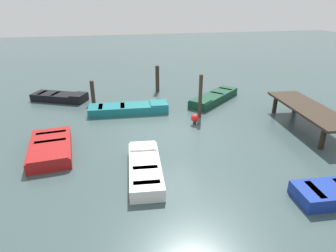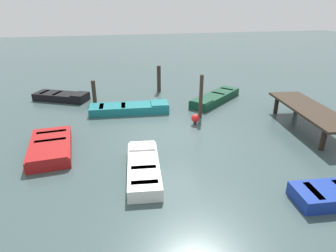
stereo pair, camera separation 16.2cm
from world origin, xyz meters
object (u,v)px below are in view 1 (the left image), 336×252
rowboat_red (51,148)px  marker_buoy (195,118)px  dock_segment (309,110)px  mooring_piling_near_left (157,79)px  rowboat_black (60,97)px  rowboat_white (145,168)px  mooring_piling_far_right (200,97)px  rowboat_teal (129,108)px  mooring_piling_mid_left (93,92)px  rowboat_dark_green (214,97)px

rowboat_red → marker_buoy: bearing=98.3°
dock_segment → mooring_piling_near_left: mooring_piling_near_left is taller
dock_segment → rowboat_black: bearing=-114.4°
rowboat_white → mooring_piling_far_right: size_ratio=1.48×
rowboat_red → mooring_piling_far_right: size_ratio=1.43×
rowboat_red → mooring_piling_near_left: (-6.93, 5.39, 0.58)m
rowboat_black → marker_buoy: bearing=-12.6°
rowboat_white → rowboat_teal: size_ratio=0.77×
rowboat_red → mooring_piling_mid_left: mooring_piling_mid_left is taller
rowboat_white → mooring_piling_far_right: mooring_piling_far_right is taller
dock_segment → marker_buoy: size_ratio=10.41×
rowboat_red → dock_segment: bearing=84.7°
mooring_piling_far_right → rowboat_black: bearing=-121.9°
dock_segment → mooring_piling_mid_left: bearing=-115.4°
rowboat_black → rowboat_teal: bearing=-12.2°
mooring_piling_mid_left → mooring_piling_near_left: 4.12m
rowboat_white → marker_buoy: (-3.56, 2.85, 0.07)m
rowboat_black → mooring_piling_near_left: mooring_piling_near_left is taller
rowboat_dark_green → rowboat_black: bearing=-54.4°
rowboat_white → rowboat_teal: 5.77m
rowboat_black → mooring_piling_far_right: (4.23, 6.80, 0.82)m
mooring_piling_mid_left → marker_buoy: size_ratio=2.59×
mooring_piling_near_left → rowboat_red: bearing=-37.8°
mooring_piling_near_left → mooring_piling_far_right: 4.90m
dock_segment → rowboat_black: 12.76m
rowboat_white → marker_buoy: size_ratio=6.40×
rowboat_red → rowboat_dark_green: size_ratio=0.82×
rowboat_white → rowboat_dark_green: bearing=-31.3°
rowboat_white → mooring_piling_mid_left: 7.88m
rowboat_white → rowboat_dark_green: 8.14m
rowboat_dark_green → marker_buoy: (2.91, -2.08, 0.07)m
rowboat_teal → rowboat_dark_green: same height
rowboat_black → rowboat_dark_green: bearing=11.9°
dock_segment → rowboat_teal: bearing=-110.3°
rowboat_white → mooring_piling_near_left: mooring_piling_near_left is taller
rowboat_red → rowboat_black: 6.41m
rowboat_white → rowboat_red: same height
rowboat_red → mooring_piling_mid_left: bearing=159.9°
rowboat_teal → mooring_piling_far_right: (1.43, 3.21, 0.82)m
rowboat_white → mooring_piling_near_left: bearing=-7.8°
rowboat_teal → mooring_piling_far_right: bearing=-19.5°
dock_segment → mooring_piling_far_right: bearing=-112.3°
rowboat_teal → mooring_piling_near_left: (-3.34, 2.11, 0.58)m
rowboat_dark_green → mooring_piling_near_left: bearing=-84.7°
rowboat_red → mooring_piling_far_right: (-2.17, 6.49, 0.82)m
rowboat_red → rowboat_dark_green: bearing=113.3°
dock_segment → mooring_piling_mid_left: mooring_piling_mid_left is taller
rowboat_dark_green → mooring_piling_mid_left: size_ratio=2.92×
rowboat_dark_green → mooring_piling_far_right: mooring_piling_far_right is taller
rowboat_teal → mooring_piling_near_left: bearing=62.1°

